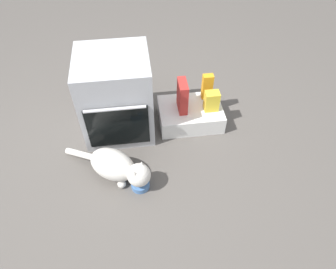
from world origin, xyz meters
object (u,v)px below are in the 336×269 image
(cat, at_px, (117,166))
(pantry_cabinet, at_px, (190,114))
(juice_carton, at_px, (207,87))
(snack_bag, at_px, (212,101))
(oven, at_px, (116,96))
(food_bowl, at_px, (140,184))
(cereal_box, at_px, (182,96))

(cat, bearing_deg, pantry_cabinet, 74.18)
(juice_carton, distance_m, snack_bag, 0.16)
(oven, relative_size, pantry_cabinet, 1.31)
(food_bowl, xyz_separation_m, cereal_box, (0.41, 0.64, 0.28))
(cereal_box, bearing_deg, juice_carton, 26.71)
(snack_bag, distance_m, cereal_box, 0.25)
(food_bowl, distance_m, juice_carton, 1.03)
(food_bowl, height_order, cat, cat)
(cat, relative_size, juice_carton, 2.82)
(oven, distance_m, snack_bag, 0.80)
(oven, xyz_separation_m, cat, (-0.03, -0.54, -0.23))
(cat, xyz_separation_m, snack_bag, (0.82, 0.49, 0.12))
(oven, bearing_deg, pantry_cabinet, -0.67)
(oven, distance_m, food_bowl, 0.74)
(food_bowl, relative_size, juice_carton, 0.59)
(juice_carton, relative_size, cereal_box, 0.86)
(food_bowl, height_order, cereal_box, cereal_box)
(pantry_cabinet, xyz_separation_m, food_bowl, (-0.49, -0.64, -0.05))
(oven, bearing_deg, cereal_box, -1.03)
(food_bowl, bearing_deg, pantry_cabinet, 52.44)
(food_bowl, xyz_separation_m, juice_carton, (0.65, 0.76, 0.26))
(oven, xyz_separation_m, pantry_cabinet, (0.62, -0.01, -0.28))
(food_bowl, distance_m, snack_bag, 0.92)
(food_bowl, distance_m, cat, 0.22)
(food_bowl, relative_size, cereal_box, 0.50)
(oven, relative_size, cat, 1.06)
(oven, distance_m, pantry_cabinet, 0.68)
(pantry_cabinet, xyz_separation_m, snack_bag, (0.17, -0.04, 0.17))
(food_bowl, distance_m, cereal_box, 0.81)
(juice_carton, height_order, cereal_box, cereal_box)
(juice_carton, bearing_deg, food_bowl, -130.76)
(pantry_cabinet, relative_size, cat, 0.81)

